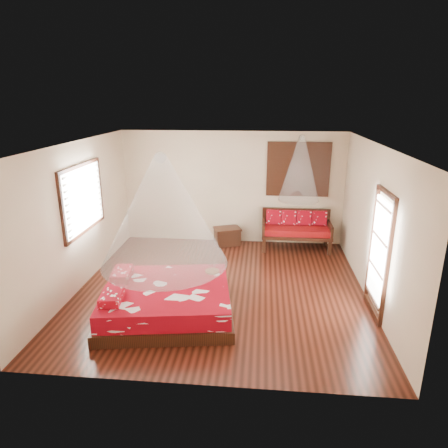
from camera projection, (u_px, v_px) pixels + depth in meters
The scene contains 10 objects.
room at pixel (221, 220), 7.38m from camera, with size 5.54×5.54×2.84m.
bed at pixel (166, 300), 6.84m from camera, with size 2.46×2.28×0.65m.
daybed at pixel (296, 228), 9.75m from camera, with size 1.67×0.74×0.94m.
storage_chest at pixel (227, 236), 10.07m from camera, with size 0.76×0.67×0.44m.
shutter_panel at pixel (298, 169), 9.66m from camera, with size 1.52×0.06×1.32m.
window_left at pixel (83, 199), 7.73m from camera, with size 0.10×1.74×1.34m.
glazed_door at pixel (379, 254), 6.66m from camera, with size 0.08×1.02×2.16m.
wine_tray at pixel (212, 269), 7.34m from camera, with size 0.26×0.26×0.21m.
mosquito_net_main at pixel (163, 211), 6.35m from camera, with size 2.07×2.07×1.80m, color white.
mosquito_net_daybed at pixel (300, 169), 9.18m from camera, with size 0.95×0.95×1.50m, color white.
Camera 1 is at (0.73, -7.01, 3.59)m, focal length 32.00 mm.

